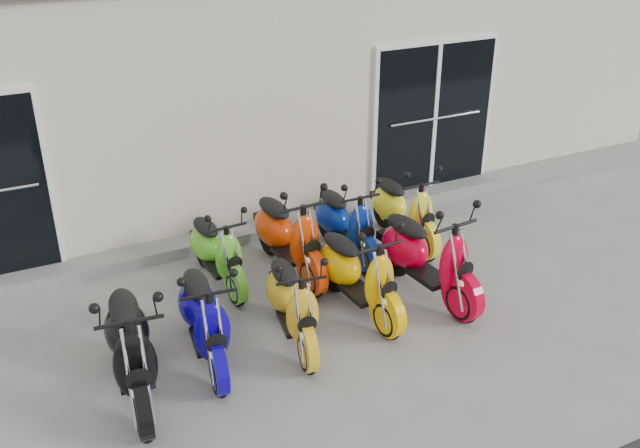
% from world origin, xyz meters
% --- Properties ---
extents(ground, '(80.00, 80.00, 0.00)m').
position_xyz_m(ground, '(0.00, 0.00, 0.00)').
color(ground, gray).
rests_on(ground, ground).
extents(building, '(14.00, 6.00, 3.20)m').
position_xyz_m(building, '(0.00, 5.20, 1.60)').
color(building, beige).
rests_on(building, ground).
extents(front_step, '(14.00, 0.40, 0.15)m').
position_xyz_m(front_step, '(0.00, 2.02, 0.07)').
color(front_step, gray).
rests_on(front_step, ground).
extents(door_left, '(1.07, 0.08, 2.22)m').
position_xyz_m(door_left, '(-3.20, 2.17, 1.26)').
color(door_left, black).
rests_on(door_left, front_step).
extents(door_right, '(2.02, 0.08, 2.22)m').
position_xyz_m(door_right, '(2.60, 2.17, 1.26)').
color(door_right, black).
rests_on(door_right, front_step).
extents(scooter_front_black, '(0.83, 1.84, 1.31)m').
position_xyz_m(scooter_front_black, '(-2.44, -0.49, 0.66)').
color(scooter_front_black, black).
rests_on(scooter_front_black, ground).
extents(scooter_front_blue, '(0.78, 1.70, 1.21)m').
position_xyz_m(scooter_front_blue, '(-1.69, -0.28, 0.61)').
color(scooter_front_blue, '#0B018B').
rests_on(scooter_front_blue, ground).
extents(scooter_front_orange_a, '(0.80, 1.62, 1.15)m').
position_xyz_m(scooter_front_orange_a, '(-0.79, -0.37, 0.57)').
color(scooter_front_orange_a, gold).
rests_on(scooter_front_orange_a, ground).
extents(scooter_front_orange_b, '(0.72, 1.69, 1.22)m').
position_xyz_m(scooter_front_orange_b, '(0.07, -0.19, 0.61)').
color(scooter_front_orange_b, '#FFB800').
rests_on(scooter_front_orange_b, ground).
extents(scooter_front_red, '(0.82, 1.84, 1.32)m').
position_xyz_m(scooter_front_red, '(0.93, -0.24, 0.66)').
color(scooter_front_red, red).
rests_on(scooter_front_red, ground).
extents(scooter_back_green, '(0.64, 1.53, 1.11)m').
position_xyz_m(scooter_back_green, '(-1.11, 1.05, 0.55)').
color(scooter_back_green, '#5BC925').
rests_on(scooter_back_green, ground).
extents(scooter_back_red, '(0.72, 1.78, 1.29)m').
position_xyz_m(scooter_back_red, '(-0.26, 0.92, 0.65)').
color(scooter_back_red, red).
rests_on(scooter_back_red, ground).
extents(scooter_back_blue, '(0.59, 1.60, 1.18)m').
position_xyz_m(scooter_back_blue, '(0.55, 1.00, 0.59)').
color(scooter_back_blue, navy).
rests_on(scooter_back_blue, ground).
extents(scooter_back_yellow, '(0.60, 1.61, 1.18)m').
position_xyz_m(scooter_back_yellow, '(1.40, 1.00, 0.59)').
color(scooter_back_yellow, '#FFF91E').
rests_on(scooter_back_yellow, ground).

